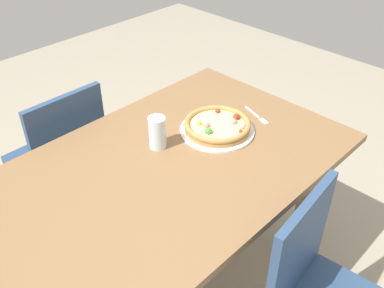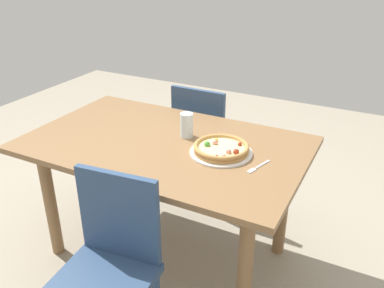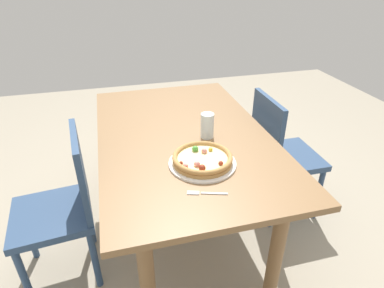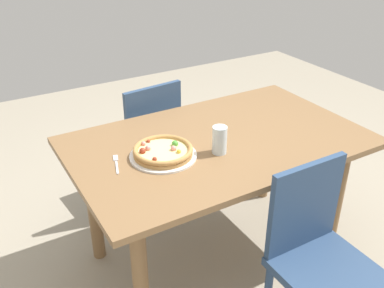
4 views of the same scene
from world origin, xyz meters
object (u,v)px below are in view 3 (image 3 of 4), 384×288
object	(u,v)px
plate	(202,163)
drinking_glass	(207,126)
pizza	(202,159)
fork	(203,193)
chair_near	(280,152)
chair_far	(63,205)
dining_table	(183,150)

from	to	relation	value
plate	drinking_glass	world-z (taller)	drinking_glass
plate	pizza	world-z (taller)	pizza
plate	fork	size ratio (longest dim) A/B	1.97
plate	fork	bearing A→B (deg)	164.81
chair_near	plate	xyz separation A→B (m)	(-0.40, 0.66, 0.28)
fork	chair_far	bearing A→B (deg)	-16.19
chair_near	drinking_glass	bearing A→B (deg)	-74.46
dining_table	plate	world-z (taller)	plate
dining_table	pizza	size ratio (longest dim) A/B	5.28
dining_table	chair_far	world-z (taller)	chair_far
chair_near	chair_far	size ratio (longest dim) A/B	1.00
chair_far	pizza	size ratio (longest dim) A/B	3.04
chair_far	fork	distance (m)	0.81
chair_far	plate	world-z (taller)	chair_far
dining_table	chair_near	distance (m)	0.70
drinking_glass	pizza	bearing A→B (deg)	158.15
chair_near	fork	size ratio (longest dim) A/B	5.32
chair_near	drinking_glass	world-z (taller)	drinking_glass
dining_table	drinking_glass	world-z (taller)	drinking_glass
drinking_glass	chair_near	bearing A→B (deg)	-74.73
chair_near	drinking_glass	size ratio (longest dim) A/B	6.32
chair_far	pizza	distance (m)	0.78
plate	pizza	size ratio (longest dim) A/B	1.13
pizza	fork	bearing A→B (deg)	164.92
chair_near	dining_table	bearing A→B (deg)	-83.05
chair_near	chair_far	world-z (taller)	same
drinking_glass	plate	bearing A→B (deg)	158.23
pizza	chair_near	bearing A→B (deg)	-58.55
pizza	fork	distance (m)	0.22
chair_far	drinking_glass	bearing A→B (deg)	-93.05
drinking_glass	fork	bearing A→B (deg)	161.20
plate	drinking_glass	distance (m)	0.28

